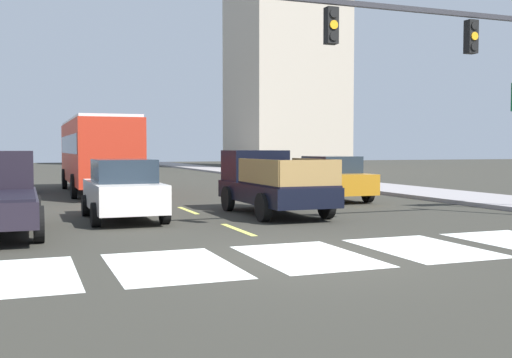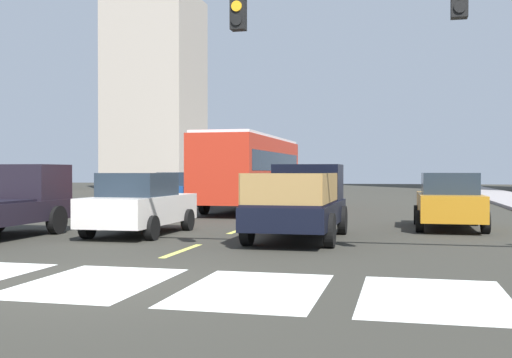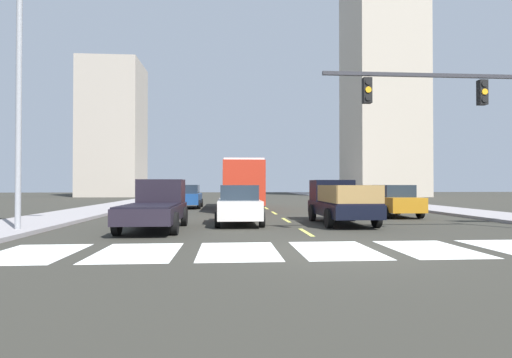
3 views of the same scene
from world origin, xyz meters
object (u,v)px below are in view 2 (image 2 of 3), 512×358
pickup_dark (2,203)px  sedan_near_right (140,204)px  pickup_stakebed (301,203)px  sedan_mid (181,190)px  city_bus (251,167)px  sedan_far (449,201)px

pickup_dark → sedan_near_right: 3.63m
pickup_stakebed → sedan_mid: 14.62m
pickup_dark → sedan_mid: size_ratio=1.18×
sedan_near_right → sedan_mid: (-3.41, 12.48, 0.00)m
sedan_near_right → pickup_stakebed: bearing=-0.3°
city_bus → pickup_dark: bearing=-107.0°
pickup_stakebed → city_bus: size_ratio=0.48×
city_bus → sedan_far: size_ratio=2.45×
city_bus → pickup_stakebed: bearing=-69.9°
sedan_far → city_bus: bearing=135.2°
city_bus → sedan_near_right: city_bus is taller
pickup_dark → city_bus: 13.18m
sedan_near_right → sedan_mid: 12.93m
pickup_stakebed → sedan_mid: (-7.92, 12.29, -0.08)m
city_bus → sedan_mid: size_ratio=2.45×
pickup_stakebed → sedan_far: (4.00, 3.57, -0.08)m
pickup_dark → city_bus: size_ratio=0.48×
city_bus → sedan_near_right: (-0.48, -11.07, -1.09)m
sedan_far → pickup_dark: bearing=-158.5°
city_bus → sedan_far: bearing=-42.6°
pickup_stakebed → sedan_mid: pickup_stakebed is taller
pickup_stakebed → city_bus: (-4.04, 10.88, 1.02)m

